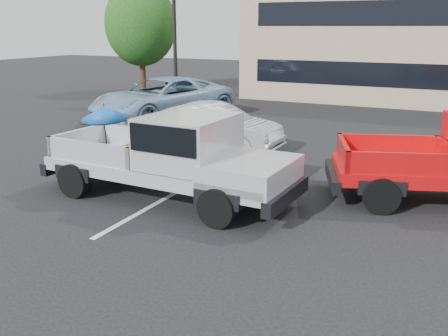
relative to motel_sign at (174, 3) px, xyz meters
The scene contains 7 objects.
ground 17.82m from the motel_sign, 54.46° to the right, with size 90.00×90.00×0.00m, color black.
stripe_left 14.65m from the motel_sign, 59.74° to the right, with size 0.12×5.00×0.01m, color silver.
motel_sign is the anchor object (origin of this frame).
tree_left 5.08m from the motel_sign, 143.13° to the left, with size 3.96×3.96×6.02m.
silver_pickup 14.55m from the motel_sign, 58.57° to the right, with size 5.77×2.31×2.06m.
silver_sedan 10.32m from the motel_sign, 51.89° to the right, with size 1.46×4.18×1.38m, color #B4B8BC.
blue_suv 5.75m from the motel_sign, 66.17° to the right, with size 2.78×6.03×1.68m, color #7FA2BD.
Camera 1 is at (2.66, -6.81, 3.64)m, focal length 40.00 mm.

